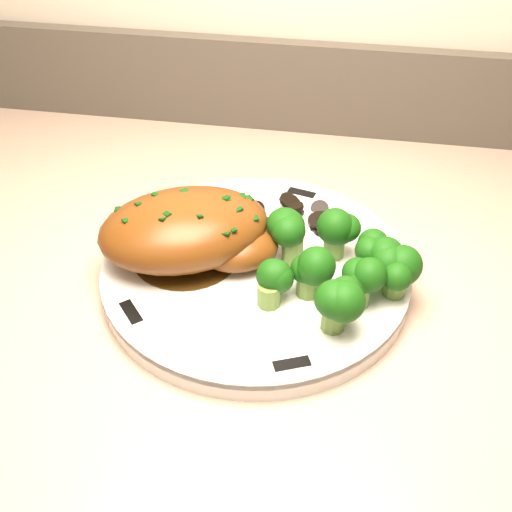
# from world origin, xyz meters

# --- Properties ---
(plate) EXTENTS (0.39, 0.39, 0.02)m
(plate) POSITION_xyz_m (0.09, 1.68, 0.91)
(plate) COLOR silver
(plate) RESTS_ON counter
(rim_accent_0) EXTENTS (0.03, 0.02, 0.00)m
(rim_accent_0) POSITION_xyz_m (0.13, 1.81, 0.92)
(rim_accent_0) COLOR black
(rim_accent_0) RESTS_ON plate
(rim_accent_1) EXTENTS (0.03, 0.03, 0.00)m
(rim_accent_1) POSITION_xyz_m (-0.02, 1.75, 0.92)
(rim_accent_1) COLOR black
(rim_accent_1) RESTS_ON plate
(rim_accent_2) EXTENTS (0.03, 0.03, 0.00)m
(rim_accent_2) POSITION_xyz_m (-0.00, 1.59, 0.92)
(rim_accent_2) COLOR black
(rim_accent_2) RESTS_ON plate
(rim_accent_3) EXTENTS (0.03, 0.02, 0.00)m
(rim_accent_3) POSITION_xyz_m (0.15, 1.56, 0.92)
(rim_accent_3) COLOR black
(rim_accent_3) RESTS_ON plate
(rim_accent_4) EXTENTS (0.01, 0.03, 0.00)m
(rim_accent_4) POSITION_xyz_m (0.23, 1.69, 0.92)
(rim_accent_4) COLOR black
(rim_accent_4) RESTS_ON plate
(gravy_pool) EXTENTS (0.11, 0.11, 0.00)m
(gravy_pool) POSITION_xyz_m (0.02, 1.68, 0.92)
(gravy_pool) COLOR #3C240A
(gravy_pool) RESTS_ON plate
(chicken_breast) EXTENTS (0.20, 0.17, 0.06)m
(chicken_breast) POSITION_xyz_m (0.03, 1.68, 0.95)
(chicken_breast) COLOR brown
(chicken_breast) RESTS_ON plate
(mushroom_pile) EXTENTS (0.09, 0.07, 0.02)m
(mushroom_pile) POSITION_xyz_m (0.12, 1.74, 0.93)
(mushroom_pile) COLOR black
(mushroom_pile) RESTS_ON plate
(broccoli_florets) EXTENTS (0.14, 0.13, 0.05)m
(broccoli_florets) POSITION_xyz_m (0.17, 1.66, 0.95)
(broccoli_florets) COLOR olive
(broccoli_florets) RESTS_ON plate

